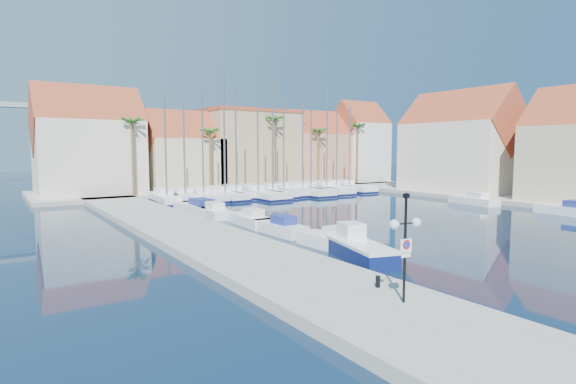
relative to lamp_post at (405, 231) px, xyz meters
name	(u,v)px	position (x,y,z in m)	size (l,w,h in m)	color
ground	(477,269)	(8.08, 2.36, -3.13)	(260.00, 260.00, 0.00)	black
quay_west	(205,239)	(-0.92, 15.86, -2.88)	(6.00, 77.00, 0.50)	gray
shore_north	(231,188)	(18.08, 50.36, -2.88)	(54.00, 16.00, 0.50)	gray
shore_east	(525,199)	(40.08, 17.36, -2.88)	(12.00, 60.00, 0.50)	gray
lamp_post	(405,231)	(0.00, 0.00, 0.00)	(1.35, 0.50, 4.00)	black
bollard	(378,282)	(0.50, 1.81, -2.39)	(0.19, 0.19, 0.47)	black
fishing_boat	(359,248)	(4.40, 7.19, -2.49)	(3.19, 5.73, 1.90)	#0E1A53
motorboat_west_0	(334,241)	(4.87, 9.91, -2.62)	(1.91, 5.21, 1.40)	white
motorboat_west_1	(280,227)	(4.82, 15.87, -2.62)	(1.75, 5.12, 1.40)	white
motorboat_west_2	(251,219)	(4.85, 20.24, -2.62)	(2.00, 5.28, 1.40)	white
motorboat_west_3	(213,211)	(4.18, 26.03, -2.62)	(2.04, 5.41, 1.40)	white
motorboat_west_4	(199,207)	(4.25, 29.45, -2.62)	(2.59, 7.11, 1.40)	white
motorboat_west_5	(185,202)	(4.75, 34.45, -2.62)	(2.25, 5.66, 1.40)	white
motorboat_east_0	(572,210)	(32.07, 8.68, -2.62)	(2.34, 6.13, 1.40)	white
motorboat_east_1	(474,200)	(32.06, 18.71, -2.62)	(2.72, 5.97, 1.40)	white
sailboat_0	(166,198)	(4.13, 38.86, -2.54)	(3.26, 9.50, 12.10)	white
sailboat_1	(184,197)	(6.15, 38.59, -2.56)	(3.55, 10.79, 11.45)	white
sailboat_2	(201,196)	(8.38, 38.71, -2.52)	(3.20, 9.35, 12.91)	white
sailboat_3	(223,194)	(11.08, 38.50, -2.48)	(2.80, 9.13, 14.90)	white
sailboat_4	(235,193)	(13.15, 39.42, -2.49)	(2.74, 8.44, 13.63)	white
sailboat_5	(255,193)	(15.35, 38.12, -2.55)	(3.33, 11.98, 14.53)	white
sailboat_6	(271,191)	(17.83, 38.51, -2.51)	(3.14, 10.03, 14.84)	white
sailboat_7	(281,191)	(19.62, 38.71, -2.53)	(2.99, 9.52, 12.65)	white
sailboat_8	(300,190)	(22.24, 38.24, -2.56)	(3.29, 12.04, 12.87)	white
sailboat_9	(309,189)	(24.39, 39.08, -2.55)	(2.99, 9.71, 11.64)	white
sailboat_10	(324,189)	(26.35, 38.15, -2.53)	(3.58, 10.97, 14.78)	white
sailboat_11	(334,187)	(28.95, 39.04, -2.51)	(2.67, 8.25, 12.31)	white
sailboat_12	(347,187)	(30.86, 38.59, -2.56)	(3.39, 10.67, 12.13)	white
building_0	(89,146)	(-1.92, 49.36, 3.40)	(12.30, 9.00, 13.50)	beige
building_1	(182,155)	(10.08, 49.36, 2.17)	(10.30, 8.00, 11.00)	beige
building_2	(248,148)	(21.08, 50.36, 3.13)	(14.20, 10.20, 11.50)	tan
building_3	(314,151)	(33.08, 49.36, 2.73)	(10.30, 8.00, 12.00)	tan
building_4	(359,144)	(42.08, 48.36, 3.84)	(8.30, 8.00, 14.00)	white
building_6	(460,146)	(40.08, 26.36, 3.39)	(9.00, 14.30, 13.50)	beige
palm_0	(132,124)	(2.08, 44.36, 5.95)	(2.60, 2.60, 10.15)	brown
palm_1	(210,133)	(12.08, 44.36, 5.01)	(2.60, 2.60, 9.15)	brown
palm_2	(274,122)	(22.08, 44.36, 6.89)	(2.60, 2.60, 11.15)	brown
palm_3	(318,133)	(30.08, 44.36, 5.48)	(2.60, 2.60, 9.65)	brown
palm_4	(357,128)	(38.08, 44.36, 6.42)	(2.60, 2.60, 10.65)	brown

